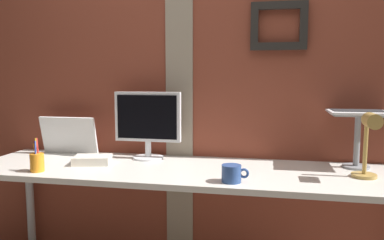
{
  "coord_description": "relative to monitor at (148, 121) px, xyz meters",
  "views": [
    {
      "loc": [
        0.36,
        -1.88,
        1.24
      ],
      "look_at": [
        -0.04,
        0.15,
        0.99
      ],
      "focal_mm": 35.37,
      "sensor_mm": 36.0,
      "label": 1
    }
  ],
  "objects": [
    {
      "name": "desk_lamp",
      "position": [
        1.17,
        -0.25,
        -0.03
      ],
      "size": [
        0.12,
        0.2,
        0.32
      ],
      "color": "tan",
      "rests_on": "desk"
    },
    {
      "name": "coffee_mug",
      "position": [
        0.54,
        -0.41,
        -0.19
      ],
      "size": [
        0.13,
        0.09,
        0.08
      ],
      "color": "#2D4C8C",
      "rests_on": "desk"
    },
    {
      "name": "pen_cup",
      "position": [
        -0.47,
        -0.41,
        -0.18
      ],
      "size": [
        0.07,
        0.07,
        0.17
      ],
      "color": "orange",
      "rests_on": "desk"
    },
    {
      "name": "desk",
      "position": [
        0.29,
        -0.19,
        -0.29
      ],
      "size": [
        2.39,
        0.63,
        0.74
      ],
      "color": "silver",
      "rests_on": "ground_plane"
    },
    {
      "name": "paper_clutter_stack",
      "position": [
        -0.27,
        -0.19,
        -0.21
      ],
      "size": [
        0.23,
        0.18,
        0.05
      ],
      "primitive_type": "cube",
      "rotation": [
        0.0,
        0.0,
        0.23
      ],
      "color": "silver",
      "rests_on": "desk"
    },
    {
      "name": "monitor",
      "position": [
        0.0,
        0.0,
        0.0
      ],
      "size": [
        0.4,
        0.18,
        0.4
      ],
      "color": "white",
      "rests_on": "desk"
    },
    {
      "name": "brick_wall_back",
      "position": [
        0.33,
        0.18,
        0.35
      ],
      "size": [
        3.37,
        0.16,
        2.64
      ],
      "color": "brown",
      "rests_on": "ground_plane"
    },
    {
      "name": "whiteboard_panel",
      "position": [
        -0.53,
        0.03,
        -0.11
      ],
      "size": [
        0.37,
        0.07,
        0.24
      ],
      "primitive_type": "cube",
      "rotation": [
        0.22,
        0.0,
        0.0
      ],
      "color": "white",
      "rests_on": "desk"
    },
    {
      "name": "laptop",
      "position": [
        1.17,
        0.07,
        0.12
      ],
      "size": [
        0.3,
        0.29,
        0.22
      ],
      "color": "white",
      "rests_on": "laptop_stand"
    },
    {
      "name": "laptop_stand",
      "position": [
        1.17,
        0.0,
        -0.03
      ],
      "size": [
        0.28,
        0.22,
        0.3
      ],
      "color": "gray",
      "rests_on": "desk"
    }
  ]
}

